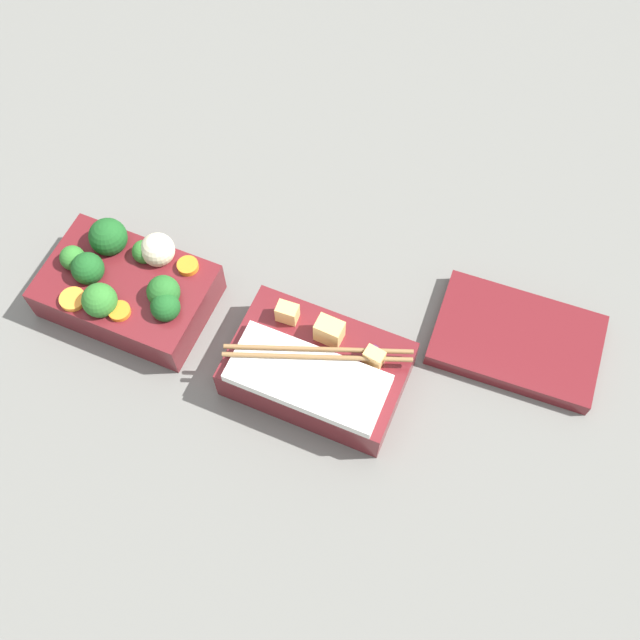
% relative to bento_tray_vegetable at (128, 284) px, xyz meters
% --- Properties ---
extents(ground_plane, '(3.00, 3.00, 0.00)m').
position_rel_bento_tray_vegetable_xyz_m(ground_plane, '(0.12, -0.00, -0.03)').
color(ground_plane, slate).
extents(bento_tray_vegetable, '(0.19, 0.12, 0.08)m').
position_rel_bento_tray_vegetable_xyz_m(bento_tray_vegetable, '(0.00, 0.00, 0.00)').
color(bento_tray_vegetable, maroon).
rests_on(bento_tray_vegetable, ground_plane).
extents(bento_tray_rice, '(0.19, 0.12, 0.08)m').
position_rel_bento_tray_vegetable_xyz_m(bento_tray_rice, '(0.24, -0.01, -0.00)').
color(bento_tray_rice, maroon).
rests_on(bento_tray_rice, ground_plane).
extents(bento_lid, '(0.19, 0.13, 0.02)m').
position_rel_bento_tray_vegetable_xyz_m(bento_lid, '(0.42, 0.11, -0.02)').
color(bento_lid, maroon).
rests_on(bento_lid, ground_plane).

